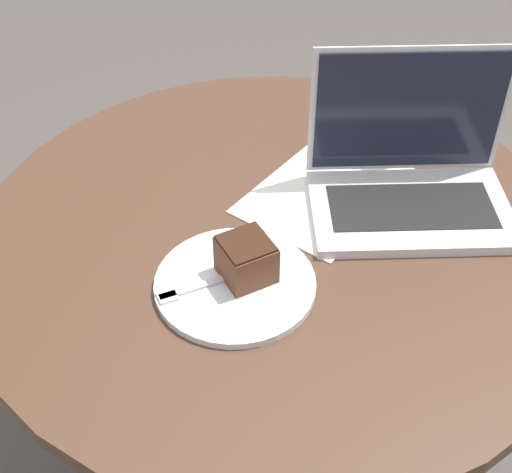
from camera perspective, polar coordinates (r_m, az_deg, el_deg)
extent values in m
plane|color=#4C4742|center=(1.79, 1.06, -18.18)|extent=(12.00, 12.00, 0.00)
cylinder|color=#4C3323|center=(1.78, 1.07, -18.02)|extent=(0.58, 0.58, 0.02)
cylinder|color=#4C3323|center=(1.47, 1.25, -10.75)|extent=(0.11, 0.11, 0.72)
cylinder|color=#4C3323|center=(1.20, 1.51, 0.28)|extent=(1.00, 1.00, 0.03)
cube|color=white|center=(1.26, 5.66, 3.63)|extent=(0.34, 0.26, 0.00)
cylinder|color=silver|center=(1.08, -1.68, -3.82)|extent=(0.25, 0.25, 0.01)
cube|color=brown|center=(1.06, -0.79, -1.89)|extent=(0.10, 0.10, 0.06)
cube|color=#351E13|center=(1.04, -0.81, -0.54)|extent=(0.10, 0.10, 0.00)
cube|color=silver|center=(1.07, -3.44, -3.63)|extent=(0.14, 0.12, 0.00)
cube|color=silver|center=(1.06, -7.13, -4.75)|extent=(0.04, 0.04, 0.00)
cylinder|color=#997556|center=(1.34, 11.11, 8.25)|extent=(0.07, 0.07, 0.11)
cube|color=silver|center=(1.23, 12.26, 2.02)|extent=(0.34, 0.39, 0.02)
cube|color=black|center=(1.22, 12.32, 2.37)|extent=(0.24, 0.30, 0.00)
cube|color=silver|center=(1.25, 12.11, 9.82)|extent=(0.16, 0.30, 0.24)
cube|color=black|center=(1.24, 12.15, 9.72)|extent=(0.15, 0.28, 0.22)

